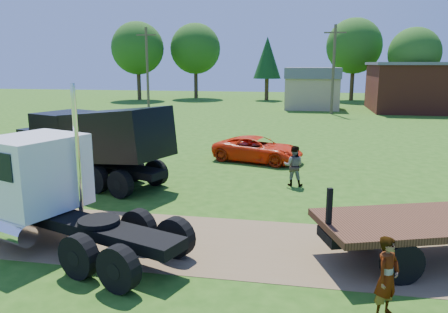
% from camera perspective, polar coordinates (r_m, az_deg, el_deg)
% --- Properties ---
extents(ground, '(140.00, 140.00, 0.00)m').
position_cam_1_polar(ground, '(13.22, -5.19, -10.96)').
color(ground, '#245211').
rests_on(ground, ground).
extents(dirt_track, '(120.00, 4.20, 0.01)m').
position_cam_1_polar(dirt_track, '(13.22, -5.19, -10.94)').
color(dirt_track, brown).
rests_on(dirt_track, ground).
extents(white_semi_tractor, '(7.79, 4.80, 4.64)m').
position_cam_1_polar(white_semi_tractor, '(13.83, -23.06, -3.92)').
color(white_semi_tractor, black).
rests_on(white_semi_tractor, ground).
extents(black_dump_truck, '(8.13, 4.99, 3.49)m').
position_cam_1_polar(black_dump_truck, '(19.74, -16.69, 2.10)').
color(black_dump_truck, black).
rests_on(black_dump_truck, ground).
extents(orange_pickup, '(5.22, 3.44, 1.33)m').
position_cam_1_polar(orange_pickup, '(23.43, 4.43, 0.97)').
color(orange_pickup, red).
rests_on(orange_pickup, ground).
extents(spectator_a, '(0.73, 0.75, 1.74)m').
position_cam_1_polar(spectator_a, '(9.86, 20.54, -14.54)').
color(spectator_a, '#999999').
rests_on(spectator_a, ground).
extents(spectator_b, '(0.89, 0.72, 1.74)m').
position_cam_1_polar(spectator_b, '(18.91, 9.08, -1.20)').
color(spectator_b, '#999999').
rests_on(spectator_b, ground).
extents(brick_building, '(15.40, 10.40, 5.30)m').
position_cam_1_polar(brick_building, '(53.77, 26.68, 8.13)').
color(brick_building, maroon).
rests_on(brick_building, ground).
extents(tan_shed, '(6.20, 5.40, 4.70)m').
position_cam_1_polar(tan_shed, '(51.77, 11.43, 8.80)').
color(tan_shed, tan).
rests_on(tan_shed, ground).
extents(utility_poles, '(42.20, 0.28, 9.00)m').
position_cam_1_polar(utility_poles, '(46.77, 14.11, 11.16)').
color(utility_poles, '#473628').
rests_on(utility_poles, ground).
extents(tree_row, '(55.15, 12.18, 11.38)m').
position_cam_1_polar(tree_row, '(62.64, 10.08, 13.65)').
color(tree_row, '#341F15').
rests_on(tree_row, ground).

